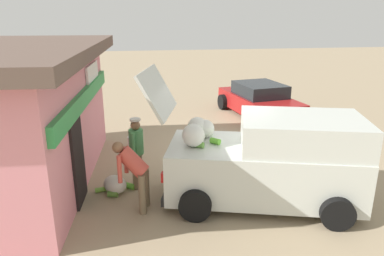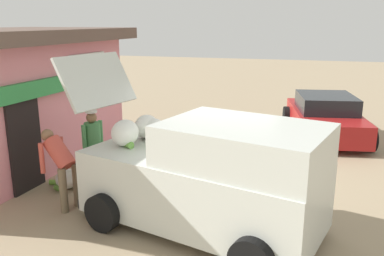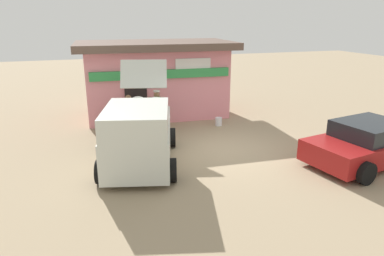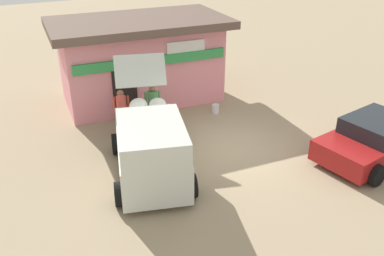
{
  "view_description": "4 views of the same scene",
  "coord_description": "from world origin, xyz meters",
  "px_view_note": "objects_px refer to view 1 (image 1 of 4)",
  "views": [
    {
      "loc": [
        -9.78,
        2.37,
        4.03
      ],
      "look_at": [
        -1.03,
        1.05,
        1.17
      ],
      "focal_mm": 33.88,
      "sensor_mm": 36.0,
      "label": 1
    },
    {
      "loc": [
        -9.1,
        -1.89,
        3.5
      ],
      "look_at": [
        -0.18,
        0.72,
        1.04
      ],
      "focal_mm": 37.97,
      "sensor_mm": 36.0,
      "label": 2
    },
    {
      "loc": [
        -4.53,
        -10.29,
        4.31
      ],
      "look_at": [
        -1.08,
        0.18,
        0.82
      ],
      "focal_mm": 32.68,
      "sensor_mm": 36.0,
      "label": 3
    },
    {
      "loc": [
        -6.35,
        -10.07,
        6.77
      ],
      "look_at": [
        -1.24,
        0.33,
        0.86
      ],
      "focal_mm": 38.7,
      "sensor_mm": 36.0,
      "label": 4
    }
  ],
  "objects_px": {
    "unloaded_banana_pile": "(115,185)",
    "vendor_standing": "(136,148)",
    "customer_bending": "(134,169)",
    "paint_bucket": "(132,142)",
    "parked_sedan": "(259,100)",
    "storefront_bar": "(17,116)",
    "delivery_van": "(269,160)"
  },
  "relations": [
    {
      "from": "customer_bending",
      "to": "delivery_van",
      "type": "bearing_deg",
      "value": -91.39
    },
    {
      "from": "parked_sedan",
      "to": "vendor_standing",
      "type": "bearing_deg",
      "value": 138.51
    },
    {
      "from": "delivery_van",
      "to": "paint_bucket",
      "type": "relative_size",
      "value": 14.12
    },
    {
      "from": "delivery_van",
      "to": "unloaded_banana_pile",
      "type": "xyz_separation_m",
      "value": [
        0.89,
        3.35,
        -0.79
      ]
    },
    {
      "from": "vendor_standing",
      "to": "storefront_bar",
      "type": "bearing_deg",
      "value": 77.87
    },
    {
      "from": "customer_bending",
      "to": "paint_bucket",
      "type": "height_order",
      "value": "customer_bending"
    },
    {
      "from": "storefront_bar",
      "to": "unloaded_banana_pile",
      "type": "relative_size",
      "value": 7.39
    },
    {
      "from": "parked_sedan",
      "to": "unloaded_banana_pile",
      "type": "distance_m",
      "value": 7.94
    },
    {
      "from": "parked_sedan",
      "to": "paint_bucket",
      "type": "bearing_deg",
      "value": 119.84
    },
    {
      "from": "storefront_bar",
      "to": "paint_bucket",
      "type": "xyz_separation_m",
      "value": [
        2.05,
        -2.56,
        -1.54
      ]
    },
    {
      "from": "vendor_standing",
      "to": "customer_bending",
      "type": "height_order",
      "value": "vendor_standing"
    },
    {
      "from": "storefront_bar",
      "to": "paint_bucket",
      "type": "relative_size",
      "value": 20.43
    },
    {
      "from": "delivery_van",
      "to": "paint_bucket",
      "type": "height_order",
      "value": "delivery_van"
    },
    {
      "from": "customer_bending",
      "to": "vendor_standing",
      "type": "bearing_deg",
      "value": -3.02
    },
    {
      "from": "storefront_bar",
      "to": "parked_sedan",
      "type": "xyz_separation_m",
      "value": [
        4.94,
        -7.59,
        -1.09
      ]
    },
    {
      "from": "storefront_bar",
      "to": "parked_sedan",
      "type": "distance_m",
      "value": 9.12
    },
    {
      "from": "parked_sedan",
      "to": "unloaded_banana_pile",
      "type": "height_order",
      "value": "parked_sedan"
    },
    {
      "from": "parked_sedan",
      "to": "customer_bending",
      "type": "relative_size",
      "value": 2.86
    },
    {
      "from": "storefront_bar",
      "to": "delivery_van",
      "type": "relative_size",
      "value": 1.45
    },
    {
      "from": "unloaded_banana_pile",
      "to": "paint_bucket",
      "type": "xyz_separation_m",
      "value": [
        2.91,
        -0.37,
        -0.02
      ]
    },
    {
      "from": "parked_sedan",
      "to": "paint_bucket",
      "type": "xyz_separation_m",
      "value": [
        -2.89,
        5.03,
        -0.45
      ]
    },
    {
      "from": "vendor_standing",
      "to": "customer_bending",
      "type": "distance_m",
      "value": 1.11
    },
    {
      "from": "delivery_van",
      "to": "unloaded_banana_pile",
      "type": "bearing_deg",
      "value": 75.1
    },
    {
      "from": "storefront_bar",
      "to": "unloaded_banana_pile",
      "type": "distance_m",
      "value": 2.8
    },
    {
      "from": "vendor_standing",
      "to": "paint_bucket",
      "type": "height_order",
      "value": "vendor_standing"
    },
    {
      "from": "parked_sedan",
      "to": "paint_bucket",
      "type": "height_order",
      "value": "parked_sedan"
    },
    {
      "from": "vendor_standing",
      "to": "customer_bending",
      "type": "bearing_deg",
      "value": 176.98
    },
    {
      "from": "customer_bending",
      "to": "paint_bucket",
      "type": "bearing_deg",
      "value": 1.47
    },
    {
      "from": "customer_bending",
      "to": "paint_bucket",
      "type": "distance_m",
      "value": 3.81
    },
    {
      "from": "vendor_standing",
      "to": "parked_sedan",
      "type": "bearing_deg",
      "value": -41.49
    },
    {
      "from": "unloaded_banana_pile",
      "to": "vendor_standing",
      "type": "bearing_deg",
      "value": -61.77
    },
    {
      "from": "storefront_bar",
      "to": "paint_bucket",
      "type": "height_order",
      "value": "storefront_bar"
    }
  ]
}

